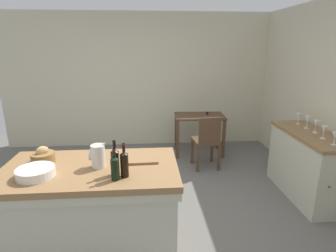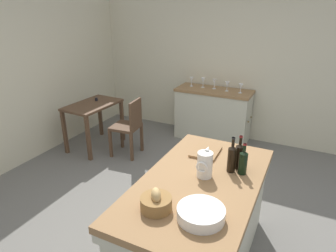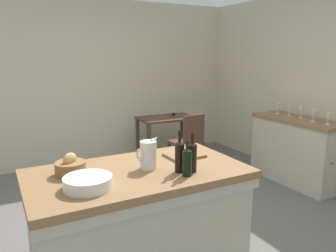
# 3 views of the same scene
# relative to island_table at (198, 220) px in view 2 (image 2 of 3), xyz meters

# --- Properties ---
(ground_plane) EXTENTS (6.76, 6.76, 0.00)m
(ground_plane) POSITION_rel_island_table_xyz_m (0.42, 0.46, -0.47)
(ground_plane) COLOR #66635E
(wall_right) EXTENTS (0.12, 5.20, 2.60)m
(wall_right) POSITION_rel_island_table_xyz_m (3.02, 0.46, 0.83)
(wall_right) COLOR beige
(wall_right) RESTS_ON ground
(island_table) EXTENTS (1.68, 0.93, 0.87)m
(island_table) POSITION_rel_island_table_xyz_m (0.00, 0.00, 0.00)
(island_table) COLOR olive
(island_table) RESTS_ON ground
(side_cabinet) EXTENTS (0.52, 1.28, 0.90)m
(side_cabinet) POSITION_rel_island_table_xyz_m (2.68, 0.76, -0.02)
(side_cabinet) COLOR olive
(side_cabinet) RESTS_ON ground
(writing_desk) EXTENTS (0.92, 0.60, 0.80)m
(writing_desk) POSITION_rel_island_table_xyz_m (1.52, 2.39, 0.16)
(writing_desk) COLOR #513826
(writing_desk) RESTS_ON ground
(wooden_chair) EXTENTS (0.44, 0.44, 0.91)m
(wooden_chair) POSITION_rel_island_table_xyz_m (1.53, 1.72, 0.03)
(wooden_chair) COLOR #513826
(wooden_chair) RESTS_ON ground
(pitcher) EXTENTS (0.17, 0.13, 0.26)m
(pitcher) POSITION_rel_island_table_xyz_m (0.08, -0.01, 0.51)
(pitcher) COLOR silver
(pitcher) RESTS_ON island_table
(wash_bowl) EXTENTS (0.33, 0.33, 0.08)m
(wash_bowl) POSITION_rel_island_table_xyz_m (-0.43, -0.17, 0.44)
(wash_bowl) COLOR silver
(wash_bowl) RESTS_ON island_table
(bread_basket) EXTENTS (0.23, 0.23, 0.17)m
(bread_basket) POSITION_rel_island_table_xyz_m (-0.48, 0.15, 0.46)
(bread_basket) COLOR olive
(bread_basket) RESTS_ON island_table
(cutting_board) EXTENTS (0.32, 0.26, 0.02)m
(cutting_board) POSITION_rel_island_table_xyz_m (0.50, 0.13, 0.41)
(cutting_board) COLOR olive
(cutting_board) RESTS_ON island_table
(wine_bottle_dark) EXTENTS (0.07, 0.07, 0.31)m
(wine_bottle_dark) POSITION_rel_island_table_xyz_m (0.35, -0.23, 0.52)
(wine_bottle_dark) COLOR black
(wine_bottle_dark) RESTS_ON island_table
(wine_bottle_amber) EXTENTS (0.07, 0.07, 0.32)m
(wine_bottle_amber) POSITION_rel_island_table_xyz_m (0.26, -0.18, 0.53)
(wine_bottle_amber) COLOR black
(wine_bottle_amber) RESTS_ON island_table
(wine_bottle_green) EXTENTS (0.07, 0.07, 0.28)m
(wine_bottle_green) POSITION_rel_island_table_xyz_m (0.27, -0.28, 0.51)
(wine_bottle_green) COLOR black
(wine_bottle_green) RESTS_ON island_table
(wine_glass_far_left) EXTENTS (0.07, 0.07, 0.15)m
(wine_glass_far_left) POSITION_rel_island_table_xyz_m (2.67, 0.32, 0.53)
(wine_glass_far_left) COLOR white
(wine_glass_far_left) RESTS_ON side_cabinet
(wine_glass_left) EXTENTS (0.07, 0.07, 0.16)m
(wine_glass_left) POSITION_rel_island_table_xyz_m (2.68, 0.54, 0.53)
(wine_glass_left) COLOR white
(wine_glass_left) RESTS_ON side_cabinet
(wine_glass_middle) EXTENTS (0.07, 0.07, 0.16)m
(wine_glass_middle) POSITION_rel_island_table_xyz_m (2.73, 0.78, 0.54)
(wine_glass_middle) COLOR white
(wine_glass_middle) RESTS_ON side_cabinet
(wine_glass_right) EXTENTS (0.07, 0.07, 0.17)m
(wine_glass_right) POSITION_rel_island_table_xyz_m (2.73, 0.98, 0.54)
(wine_glass_right) COLOR white
(wine_glass_right) RESTS_ON side_cabinet
(wine_glass_far_right) EXTENTS (0.07, 0.07, 0.16)m
(wine_glass_far_right) POSITION_rel_island_table_xyz_m (2.72, 1.19, 0.54)
(wine_glass_far_right) COLOR white
(wine_glass_far_right) RESTS_ON side_cabinet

